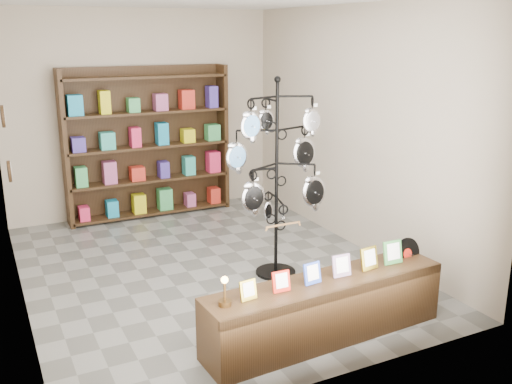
# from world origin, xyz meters

# --- Properties ---
(ground) EXTENTS (5.00, 5.00, 0.00)m
(ground) POSITION_xyz_m (0.00, 0.00, 0.00)
(ground) COLOR slate
(ground) RESTS_ON ground
(room_envelope) EXTENTS (5.00, 5.00, 5.00)m
(room_envelope) POSITION_xyz_m (0.00, 0.00, 1.85)
(room_envelope) COLOR #AB9E8A
(room_envelope) RESTS_ON ground
(display_tree) EXTENTS (1.14, 1.00, 2.22)m
(display_tree) POSITION_xyz_m (0.64, -0.49, 1.28)
(display_tree) COLOR black
(display_tree) RESTS_ON ground
(front_shelf) EXTENTS (2.33, 0.59, 0.82)m
(front_shelf) POSITION_xyz_m (0.36, -1.95, 0.29)
(front_shelf) COLOR black
(front_shelf) RESTS_ON ground
(back_shelving) EXTENTS (2.42, 0.36, 2.20)m
(back_shelving) POSITION_xyz_m (0.00, 2.30, 1.03)
(back_shelving) COLOR black
(back_shelving) RESTS_ON ground
(wall_clocks) EXTENTS (0.03, 0.24, 0.84)m
(wall_clocks) POSITION_xyz_m (-1.97, 0.80, 1.50)
(wall_clocks) COLOR black
(wall_clocks) RESTS_ON ground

